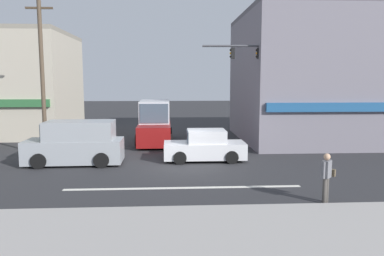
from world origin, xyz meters
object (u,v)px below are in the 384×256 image
(street_tree, at_px, (286,82))
(van_approaching_near, at_px, (76,144))
(utility_pole_near_left, at_px, (42,77))
(box_truck_crossing_center, at_px, (155,124))
(utility_pole_far_right, at_px, (304,77))
(pedestrian_foreground_with_bag, at_px, (327,175))
(sedan_parked_curbside, at_px, (205,147))
(traffic_light_mast, at_px, (271,78))

(street_tree, relative_size, van_approaching_near, 1.23)
(utility_pole_near_left, relative_size, box_truck_crossing_center, 1.46)
(box_truck_crossing_center, height_order, van_approaching_near, box_truck_crossing_center)
(utility_pole_far_right, relative_size, pedestrian_foreground_with_bag, 4.94)
(sedan_parked_curbside, height_order, van_approaching_near, van_approaching_near)
(utility_pole_near_left, relative_size, pedestrian_foreground_with_bag, 4.91)
(utility_pole_near_left, distance_m, box_truck_crossing_center, 7.58)
(box_truck_crossing_center, xyz_separation_m, pedestrian_foreground_with_bag, (6.16, -12.61, -0.30))
(utility_pole_near_left, relative_size, sedan_parked_curbside, 2.00)
(utility_pole_far_right, relative_size, traffic_light_mast, 1.33)
(street_tree, height_order, utility_pole_near_left, utility_pole_near_left)
(street_tree, xyz_separation_m, utility_pole_near_left, (-13.75, -1.85, 0.27))
(utility_pole_far_right, xyz_separation_m, sedan_parked_curbside, (-6.82, -5.01, -3.57))
(traffic_light_mast, relative_size, pedestrian_foreground_with_bag, 3.71)
(van_approaching_near, height_order, pedestrian_foreground_with_bag, van_approaching_near)
(sedan_parked_curbside, height_order, box_truck_crossing_center, box_truck_crossing_center)
(traffic_light_mast, xyz_separation_m, box_truck_crossing_center, (-6.63, 3.66, -2.92))
(utility_pole_near_left, bearing_deg, van_approaching_near, -45.69)
(utility_pole_far_right, bearing_deg, pedestrian_foreground_with_bag, -106.01)
(box_truck_crossing_center, distance_m, van_approaching_near, 7.14)
(box_truck_crossing_center, bearing_deg, pedestrian_foreground_with_bag, -63.95)
(utility_pole_near_left, relative_size, van_approaching_near, 1.77)
(street_tree, height_order, box_truck_crossing_center, street_tree)
(traffic_light_mast, distance_m, pedestrian_foreground_with_bag, 9.52)
(traffic_light_mast, height_order, box_truck_crossing_center, traffic_light_mast)
(street_tree, xyz_separation_m, box_truck_crossing_center, (-7.99, 2.07, -2.72))
(street_tree, height_order, utility_pole_far_right, utility_pole_far_right)
(street_tree, xyz_separation_m, traffic_light_mast, (-1.36, -1.59, 0.20))
(utility_pole_near_left, xyz_separation_m, traffic_light_mast, (12.39, 0.26, -0.07))
(traffic_light_mast, xyz_separation_m, pedestrian_foreground_with_bag, (-0.47, -8.95, -3.22))
(sedan_parked_curbside, relative_size, pedestrian_foreground_with_bag, 2.46)
(street_tree, xyz_separation_m, van_approaching_near, (-11.54, -4.11, -2.97))
(utility_pole_near_left, xyz_separation_m, sedan_parked_curbside, (8.52, -1.79, -3.54))
(van_approaching_near, bearing_deg, utility_pole_far_right, 22.65)
(traffic_light_mast, bearing_deg, utility_pole_far_right, 45.03)
(sedan_parked_curbside, xyz_separation_m, box_truck_crossing_center, (-2.76, 5.71, 0.54))
(street_tree, distance_m, pedestrian_foreground_with_bag, 11.12)
(utility_pole_near_left, relative_size, utility_pole_far_right, 0.99)
(pedestrian_foreground_with_bag, bearing_deg, utility_pole_far_right, 73.99)
(sedan_parked_curbside, height_order, pedestrian_foreground_with_bag, pedestrian_foreground_with_bag)
(street_tree, bearing_deg, utility_pole_far_right, 40.65)
(street_tree, relative_size, box_truck_crossing_center, 1.01)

